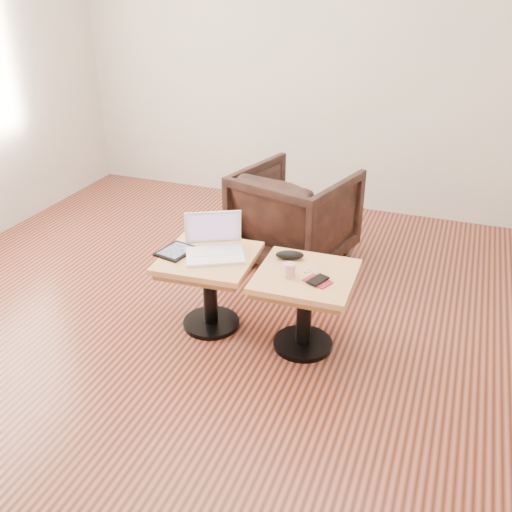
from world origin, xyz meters
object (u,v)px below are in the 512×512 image
(armchair, at_px, (295,215))
(side_table_right, at_px, (305,292))
(striped_cup, at_px, (289,270))
(laptop, at_px, (214,246))
(side_table_left, at_px, (209,273))

(armchair, bearing_deg, side_table_right, 125.60)
(armchair, bearing_deg, striped_cup, 120.98)
(side_table_right, distance_m, armchair, 1.14)
(laptop, bearing_deg, side_table_left, -152.80)
(laptop, relative_size, armchair, 0.55)
(side_table_left, relative_size, side_table_right, 1.04)
(side_table_right, bearing_deg, armchair, 108.51)
(side_table_right, distance_m, laptop, 0.60)
(striped_cup, bearing_deg, side_table_left, 171.47)
(laptop, height_order, armchair, laptop)
(striped_cup, height_order, armchair, armchair)
(side_table_left, xyz_separation_m, side_table_right, (0.60, -0.01, 0.00))
(side_table_left, xyz_separation_m, laptop, (0.02, 0.04, 0.17))
(side_table_left, height_order, armchair, armchair)
(side_table_left, height_order, laptop, laptop)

